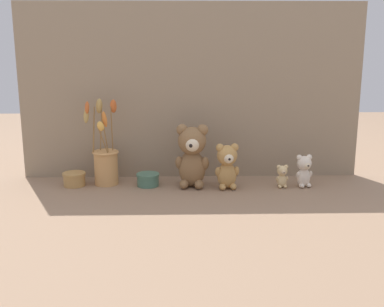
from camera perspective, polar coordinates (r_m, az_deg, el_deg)
The scene contains 9 objects.
ground_plane at distance 1.90m, azimuth 0.02°, elevation -4.03°, with size 4.00×4.00×0.00m, color #8E7056.
backdrop_wall at distance 2.00m, azimuth -0.11°, elevation 7.32°, with size 1.41×0.02×0.72m.
teddy_bear_large at distance 1.88m, azimuth 0.03°, elevation -0.12°, with size 0.14×0.13×0.25m.
teddy_bear_medium at distance 1.87m, azimuth 4.18°, elevation -1.40°, with size 0.10×0.09×0.18m.
teddy_bear_small at distance 1.95m, azimuth 13.13°, elevation -1.93°, with size 0.07×0.07×0.13m.
teddy_bear_tiny at distance 1.92m, azimuth 10.64°, elevation -2.59°, with size 0.05×0.05×0.09m.
flower_vase at distance 1.95m, azimuth -10.22°, elevation -0.83°, with size 0.13×0.12×0.34m.
decorative_tin_tall at distance 1.93m, azimuth -5.24°, elevation -3.10°, with size 0.09×0.09×0.05m.
decorative_tin_short at distance 1.97m, azimuth -13.78°, elevation -2.96°, with size 0.09×0.09×0.05m.
Camera 1 is at (-0.05, -1.82, 0.57)m, focal length 45.00 mm.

